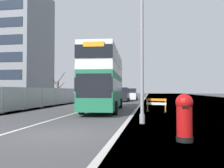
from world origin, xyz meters
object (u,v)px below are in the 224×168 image
double_decker_bus (104,80)px  car_receding_mid (131,95)px  lamppost_foreground (142,50)px  roadworks_barrier (156,104)px  red_pillar_postbox (184,115)px  car_oncoming_near (123,95)px

double_decker_bus → car_receding_mid: double_decker_bus is taller
lamppost_foreground → car_receding_mid: 30.82m
double_decker_bus → car_receding_mid: bearing=88.9°
lamppost_foreground → roadworks_barrier: (0.89, 6.97, -3.20)m
red_pillar_postbox → roadworks_barrier: 11.13m
car_receding_mid → double_decker_bus: bearing=-91.1°
double_decker_bus → car_receding_mid: size_ratio=2.75×
red_pillar_postbox → double_decker_bus: bearing=114.0°
car_receding_mid → car_oncoming_near: bearing=-98.1°
double_decker_bus → lamppost_foreground: bearing=-64.3°
roadworks_barrier → red_pillar_postbox: bearing=-86.4°
red_pillar_postbox → car_oncoming_near: size_ratio=0.41×
lamppost_foreground → car_oncoming_near: (-3.96, 24.27, -2.83)m
lamppost_foreground → red_pillar_postbox: bearing=-69.0°
car_oncoming_near → lamppost_foreground: bearing=-80.7°
red_pillar_postbox → car_receding_mid: car_receding_mid is taller
red_pillar_postbox → car_oncoming_near: (-5.55, 28.41, 0.16)m
double_decker_bus → lamppost_foreground: 8.18m
roadworks_barrier → car_receding_mid: 23.89m
roadworks_barrier → car_receding_mid: car_receding_mid is taller
roadworks_barrier → car_oncoming_near: car_oncoming_near is taller
lamppost_foreground → car_receding_mid: size_ratio=2.08×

